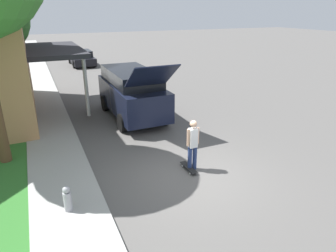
{
  "coord_description": "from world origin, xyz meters",
  "views": [
    {
      "loc": [
        -3.89,
        -6.88,
        4.67
      ],
      "look_at": [
        0.08,
        1.89,
        0.9
      ],
      "focal_mm": 32.0,
      "sensor_mm": 36.0,
      "label": 1
    }
  ],
  "objects_px": {
    "suv_parked": "(132,92)",
    "car_down_street": "(82,58)",
    "fire_hydrant": "(67,199)",
    "skateboarder": "(193,143)",
    "skateboard": "(189,167)"
  },
  "relations": [
    {
      "from": "skateboarder",
      "to": "suv_parked",
      "type": "bearing_deg",
      "value": 91.57
    },
    {
      "from": "skateboarder",
      "to": "skateboard",
      "type": "relative_size",
      "value": 1.96
    },
    {
      "from": "car_down_street",
      "to": "fire_hydrant",
      "type": "height_order",
      "value": "car_down_street"
    },
    {
      "from": "skateboard",
      "to": "car_down_street",
      "type": "bearing_deg",
      "value": 89.53
    },
    {
      "from": "suv_parked",
      "to": "skateboarder",
      "type": "bearing_deg",
      "value": -88.43
    },
    {
      "from": "suv_parked",
      "to": "car_down_street",
      "type": "bearing_deg",
      "value": 89.2
    },
    {
      "from": "skateboarder",
      "to": "car_down_street",
      "type": "bearing_deg",
      "value": 89.83
    },
    {
      "from": "fire_hydrant",
      "to": "car_down_street",
      "type": "bearing_deg",
      "value": 79.73
    },
    {
      "from": "skateboarder",
      "to": "skateboard",
      "type": "xyz_separation_m",
      "value": [
        -0.11,
        0.01,
        -0.81
      ]
    },
    {
      "from": "car_down_street",
      "to": "suv_parked",
      "type": "bearing_deg",
      "value": -90.8
    },
    {
      "from": "suv_parked",
      "to": "skateboarder",
      "type": "relative_size",
      "value": 3.42
    },
    {
      "from": "car_down_street",
      "to": "fire_hydrant",
      "type": "xyz_separation_m",
      "value": [
        -3.84,
        -21.19,
        -0.19
      ]
    },
    {
      "from": "suv_parked",
      "to": "fire_hydrant",
      "type": "xyz_separation_m",
      "value": [
        -3.63,
        -6.08,
        -0.76
      ]
    },
    {
      "from": "suv_parked",
      "to": "skateboarder",
      "type": "xyz_separation_m",
      "value": [
        0.15,
        -5.42,
        -0.29
      ]
    },
    {
      "from": "skateboarder",
      "to": "skateboard",
      "type": "height_order",
      "value": "skateboarder"
    }
  ]
}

